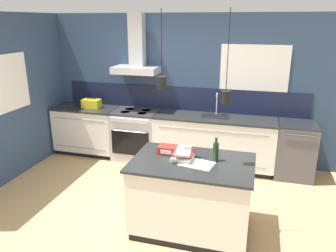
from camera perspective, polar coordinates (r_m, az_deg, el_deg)
ground_plane at (r=4.61m, az=-3.90°, el=-14.55°), size 16.00×16.00×0.00m
wall_back at (r=5.93m, az=1.90°, el=7.05°), size 5.60×2.33×2.60m
wall_left at (r=5.87m, az=-24.79°, el=4.79°), size 0.08×3.80×2.60m
counter_run_left at (r=6.51m, az=-13.79°, el=-0.62°), size 1.21×0.64×0.91m
counter_run_sink at (r=5.75m, az=7.97°, el=-2.72°), size 2.07×0.64×1.29m
oven_range at (r=6.09m, az=-5.54°, el=-1.52°), size 0.81×0.66×0.91m
dishwasher at (r=5.75m, az=21.22°, el=-3.89°), size 0.60×0.65×0.91m
kitchen_island at (r=4.05m, az=4.12°, el=-12.00°), size 1.42×0.93×0.91m
bottle_on_island at (r=3.84m, az=8.31°, el=-4.41°), size 0.07×0.07×0.29m
book_stack at (r=3.87m, az=2.67°, el=-5.01°), size 0.25×0.34×0.12m
red_supply_box at (r=4.04m, az=-0.04°, el=-4.12°), size 0.23×0.18×0.09m
paper_pile at (r=3.78m, az=5.05°, el=-6.56°), size 0.42×0.33×0.01m
yellow_toolbox at (r=6.30m, az=-13.20°, el=3.84°), size 0.34×0.18×0.19m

